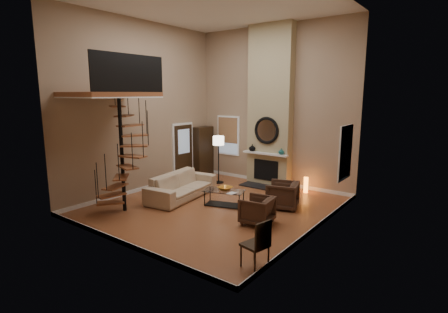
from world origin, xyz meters
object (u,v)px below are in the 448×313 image
Objects in this scene: armchair_near at (285,196)px; accent_lamp at (306,185)px; hutch at (203,151)px; side_chair at (258,242)px; armchair_far at (260,211)px; floor_lamp at (219,144)px; sofa at (182,185)px; coffee_table at (224,196)px.

accent_lamp is at bearing 168.08° from armchair_near.
hutch is 2.05× the size of side_chair.
floor_lamp reaches higher than armchair_far.
side_chair is (4.40, -4.53, -0.89)m from floor_lamp.
hutch is 0.76× the size of sofa.
armchair_near is 0.50× the size of floor_lamp.
hutch is 2.27× the size of armchair_near.
coffee_table is at bearing -40.82° from hutch.
sofa is 5.01× the size of accent_lamp.
floor_lamp reaches higher than sofa.
hutch is at bearing 154.19° from floor_lamp.
armchair_far reaches higher than coffee_table.
hutch is 2.58× the size of armchair_far.
armchair_far is (4.54, -3.21, -0.60)m from hutch.
sofa is 1.53m from coffee_table.
floor_lamp is at bearing -125.30° from armchair_near.
armchair_near is at bearing 109.06° from side_chair.
side_chair is at bearing -42.20° from hutch.
armchair_near is 1.14× the size of armchair_far.
hutch is 1.51× the size of coffee_table.
hutch is 5.60m from armchair_far.
side_chair is at bearing -128.13° from sofa.
hutch reaches higher than side_chair.
hutch is 3.13m from sofa.
armchair_near reaches higher than accent_lamp.
hutch is 4.81m from armchair_near.
hutch is at bearing 137.80° from side_chair.
hutch is at bearing -127.47° from armchair_near.
accent_lamp is at bearing -53.60° from sofa.
hutch is 3.98m from coffee_table.
armchair_near is at bearing -20.58° from hutch.
accent_lamp is (2.87, 2.84, -0.15)m from sofa.
coffee_table is 3.00m from accent_lamp.
coffee_table is at bearing -116.72° from accent_lamp.
armchair_far is at bearing -107.32° from sofa.
armchair_far is 1.71m from coffee_table.
accent_lamp is at bearing 13.45° from floor_lamp.
accent_lamp is (4.31, 0.12, -0.70)m from hutch.
hutch is at bearing -178.42° from accent_lamp.
floor_lamp reaches higher than armchair_near.
armchair_near is at bearing 30.40° from coffee_table.
coffee_table is (1.52, 0.16, -0.11)m from sofa.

